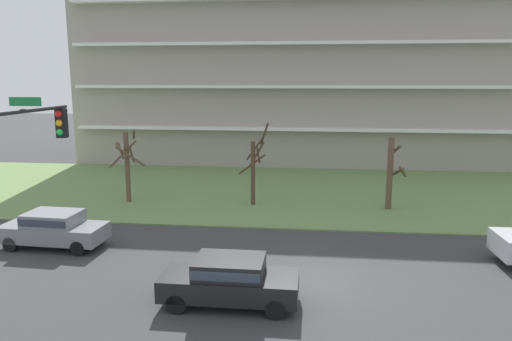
% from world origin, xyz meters
% --- Properties ---
extents(ground, '(160.00, 160.00, 0.00)m').
position_xyz_m(ground, '(0.00, 0.00, 0.00)').
color(ground, '#38383A').
extents(grass_lawn_strip, '(80.00, 16.00, 0.08)m').
position_xyz_m(grass_lawn_strip, '(0.00, 14.00, 0.04)').
color(grass_lawn_strip, '#66844C').
rests_on(grass_lawn_strip, ground).
extents(apartment_building, '(39.79, 14.24, 19.74)m').
position_xyz_m(apartment_building, '(0.00, 28.64, 9.87)').
color(apartment_building, '#9E938C').
rests_on(apartment_building, ground).
extents(tree_far_left, '(2.37, 2.38, 4.34)m').
position_xyz_m(tree_far_left, '(-10.75, 10.16, 2.38)').
color(tree_far_left, brown).
rests_on(tree_far_left, ground).
extents(tree_left, '(1.87, 1.39, 4.82)m').
position_xyz_m(tree_left, '(-3.35, 10.40, 2.25)').
color(tree_left, '#4C3828').
rests_on(tree_left, ground).
extents(tree_center, '(1.14, 1.70, 4.08)m').
position_xyz_m(tree_center, '(4.23, 10.19, 2.10)').
color(tree_center, brown).
rests_on(tree_center, ground).
extents(sedan_black_near_left, '(4.42, 1.84, 1.57)m').
position_xyz_m(sedan_black_near_left, '(-2.74, -2.00, 0.87)').
color(sedan_black_near_left, black).
rests_on(sedan_black_near_left, ground).
extents(sedan_gray_center_left, '(4.49, 2.03, 1.57)m').
position_xyz_m(sedan_gray_center_left, '(-11.16, 2.50, 0.87)').
color(sedan_gray_center_left, slate).
rests_on(sedan_gray_center_left, ground).
extents(traffic_signal_mast, '(0.90, 4.83, 6.73)m').
position_xyz_m(traffic_signal_mast, '(-7.93, -5.06, 4.55)').
color(traffic_signal_mast, black).
rests_on(traffic_signal_mast, ground).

